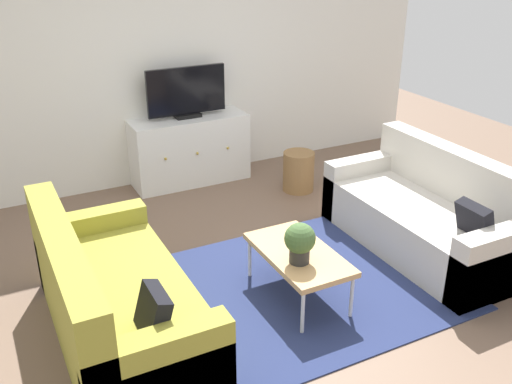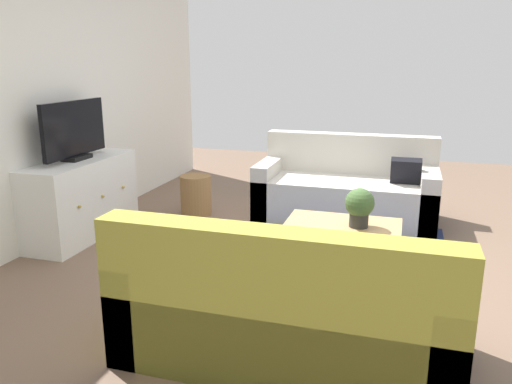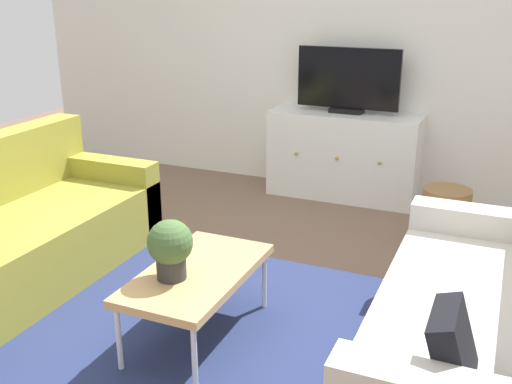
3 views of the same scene
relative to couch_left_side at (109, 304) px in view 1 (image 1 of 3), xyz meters
The scene contains 10 objects.
ground_plane 1.47m from the couch_left_side, ahead, with size 10.00×10.00×0.00m, color brown.
wall_back 3.20m from the couch_left_side, 61.54° to the left, with size 6.40×0.12×2.70m, color silver.
area_rug 1.47m from the couch_left_side, ahead, with size 2.50×1.90×0.01m, color navy.
couch_left_side is the anchor object (origin of this frame).
couch_right_side 2.88m from the couch_left_side, ahead, with size 0.87×1.87×0.88m.
coffee_table 1.43m from the couch_left_side, ahead, with size 0.50×0.91×0.40m.
potted_plant 1.41m from the couch_left_side, 11.29° to the right, with size 0.23×0.23×0.31m.
tv_console 2.82m from the couch_left_side, 57.49° to the left, with size 1.30×0.47×0.76m.
flat_screen_tv 2.93m from the couch_left_side, 57.71° to the left, with size 0.88×0.16×0.55m.
wicker_basket 2.96m from the couch_left_side, 33.03° to the left, with size 0.34×0.34×0.44m, color olive.
Camera 1 is at (-2.03, -3.48, 2.62)m, focal length 40.46 mm.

